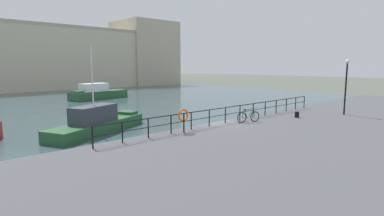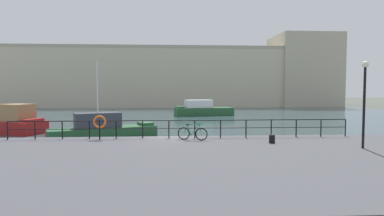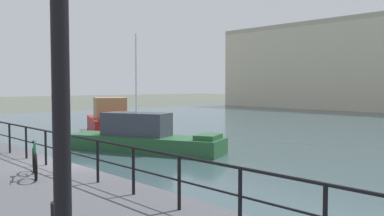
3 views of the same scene
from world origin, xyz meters
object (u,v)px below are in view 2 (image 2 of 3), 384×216
harbor_building (198,77)px  moored_blue_motorboat (12,123)px  moored_white_yacht (202,110)px  quay_lamp_post (365,92)px  parked_bicycle (192,133)px  life_ring_stand (100,123)px  mooring_bollard (272,139)px  moored_harbor_tender (103,128)px

harbor_building → moored_blue_motorboat: (-20.16, -42.99, -5.50)m
harbor_building → moored_blue_motorboat: 47.80m
moored_white_yacht → quay_lamp_post: quay_lamp_post is taller
parked_bicycle → quay_lamp_post: (8.23, -3.09, 2.38)m
parked_bicycle → life_ring_stand: size_ratio=1.21×
parked_bicycle → mooring_bollard: (4.23, -1.26, -0.17)m
moored_blue_motorboat → parked_bicycle: (15.42, -11.66, 0.50)m
moored_blue_motorboat → moored_white_yacht: bearing=67.8°
moored_blue_motorboat → parked_bicycle: 19.34m
harbor_building → moored_harbor_tender: size_ratio=8.43×
harbor_building → moored_white_yacht: harbor_building is taller
moored_white_yacht → parked_bicycle: (-3.36, -29.57, 0.56)m
moored_white_yacht → moored_blue_motorboat: bearing=33.8°
moored_white_yacht → moored_harbor_tender: (-10.15, -21.14, -0.14)m
life_ring_stand → harbor_building: bearing=79.4°
harbor_building → mooring_bollard: size_ratio=166.54×
moored_white_yacht → mooring_bollard: (0.87, -30.84, 0.39)m
harbor_building → moored_white_yacht: (-1.38, -25.08, -5.57)m
moored_white_yacht → moored_harbor_tender: bearing=54.5°
parked_bicycle → quay_lamp_post: quay_lamp_post is taller
moored_blue_motorboat → life_ring_stand: 15.01m
moored_white_yacht → life_ring_stand: (-8.70, -28.98, 1.14)m
moored_white_yacht → mooring_bollard: moored_white_yacht is taller
moored_white_yacht → parked_bicycle: bearing=73.7°
moored_harbor_tender → parked_bicycle: 10.85m
moored_harbor_tender → mooring_bollard: size_ratio=19.76×
parked_bicycle → life_ring_stand: (-5.33, 0.60, 0.59)m
quay_lamp_post → life_ring_stand: bearing=164.8°
harbor_building → moored_harbor_tender: 47.97m
moored_blue_motorboat → moored_harbor_tender: 9.21m
moored_blue_motorboat → quay_lamp_post: size_ratio=1.62×
moored_white_yacht → mooring_bollard: 30.85m
mooring_bollard → parked_bicycle: bearing=163.4°
mooring_bollard → moored_blue_motorboat: bearing=146.7°
moored_harbor_tender → mooring_bollard: 14.69m
moored_white_yacht → parked_bicycle: moored_white_yacht is taller
parked_bicycle → mooring_bollard: 4.42m
moored_blue_motorboat → moored_harbor_tender: size_ratio=0.80×
moored_harbor_tender → mooring_bollard: bearing=-65.7°
moored_harbor_tender → parked_bicycle: size_ratio=5.15×
moored_blue_motorboat → mooring_bollard: 23.52m
moored_harbor_tender → life_ring_stand: size_ratio=6.22×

